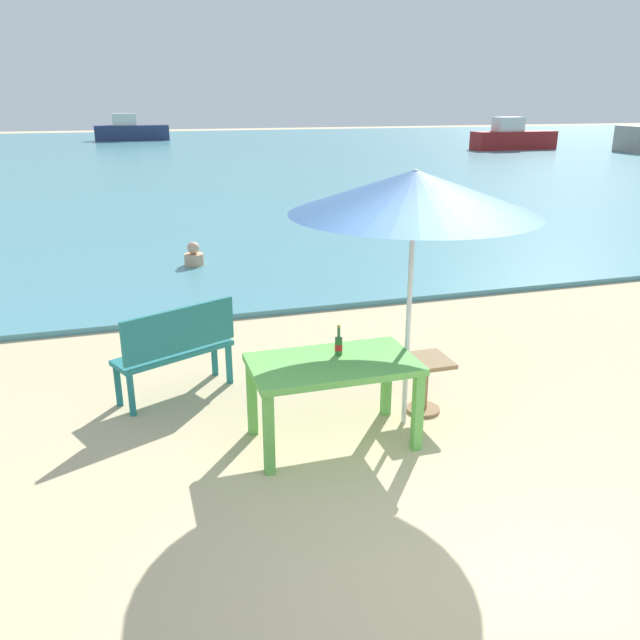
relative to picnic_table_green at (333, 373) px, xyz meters
The scene contains 10 objects.
ground_plane 1.79m from the picnic_table_green, 66.52° to the right, with size 120.00×120.00×0.00m, color #C6B287.
sea_water 28.48m from the picnic_table_green, 88.66° to the left, with size 120.00×50.00×0.08m, color teal.
picnic_table_green is the anchor object (origin of this frame).
beer_bottle_amber 0.25m from the picnic_table_green, 53.56° to the left, with size 0.07×0.07×0.26m.
patio_umbrella 1.65m from the picnic_table_green, 10.16° to the left, with size 2.10×2.10×2.30m.
side_table_wood 1.09m from the picnic_table_green, 15.80° to the left, with size 0.44×0.44×0.54m.
bench_teal_center 1.77m from the picnic_table_green, 132.45° to the left, with size 1.24×0.83×0.95m.
swimmer_person 6.35m from the picnic_table_green, 94.37° to the left, with size 0.34×0.34×0.41m.
boat_barge 33.60m from the picnic_table_green, 54.62° to the left, with size 4.77×1.30×1.74m.
boat_ferry 41.68m from the picnic_table_green, 90.91° to the left, with size 4.79×1.31×1.74m.
Camera 1 is at (-2.22, -3.17, 2.86)m, focal length 35.88 mm.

